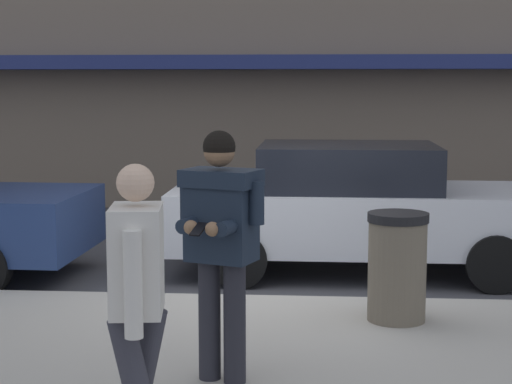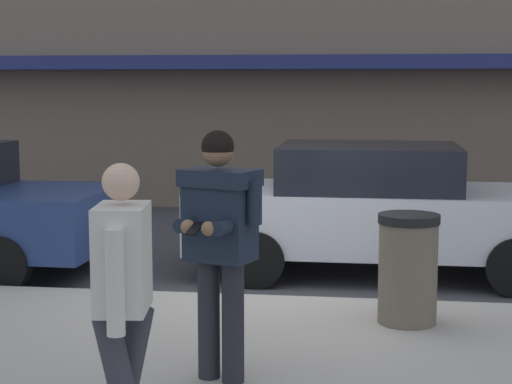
{
  "view_description": "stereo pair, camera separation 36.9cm",
  "coord_description": "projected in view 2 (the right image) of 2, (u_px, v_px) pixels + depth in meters",
  "views": [
    {
      "loc": [
        0.64,
        -8.59,
        2.28
      ],
      "look_at": [
        0.17,
        -2.51,
        1.49
      ],
      "focal_mm": 60.0,
      "sensor_mm": 36.0,
      "label": 1
    },
    {
      "loc": [
        1.01,
        -8.55,
        2.28
      ],
      "look_at": [
        0.17,
        -2.51,
        1.49
      ],
      "focal_mm": 60.0,
      "sensor_mm": 36.0,
      "label": 2
    }
  ],
  "objects": [
    {
      "name": "curb_paint_line",
      "position": [
        370.0,
        305.0,
        8.74
      ],
      "size": [
        28.0,
        0.12,
        0.01
      ],
      "primitive_type": "cube",
      "color": "silver",
      "rests_on": "ground"
    },
    {
      "name": "trash_bin",
      "position": [
        408.0,
        268.0,
        7.57
      ],
      "size": [
        0.55,
        0.55,
        0.98
      ],
      "color": "#665B4C",
      "rests_on": "sidewalk"
    },
    {
      "name": "parked_sedan_mid",
      "position": [
        380.0,
        208.0,
        10.06
      ],
      "size": [
        4.51,
        1.95,
        1.54
      ],
      "color": "silver",
      "rests_on": "ground"
    },
    {
      "name": "pedestrian_in_light_coat",
      "position": [
        123.0,
        292.0,
        4.8
      ],
      "size": [
        0.37,
        0.6,
        1.7
      ],
      "color": "#33333D",
      "rests_on": "sidewalk"
    },
    {
      "name": "man_texting_on_phone",
      "position": [
        219.0,
        228.0,
        6.03
      ],
      "size": [
        0.62,
        0.65,
        1.81
      ],
      "color": "#23232B",
      "rests_on": "sidewalk"
    },
    {
      "name": "ground_plane",
      "position": [
        273.0,
        303.0,
        8.83
      ],
      "size": [
        80.0,
        80.0,
        0.0
      ],
      "primitive_type": "plane",
      "color": "#3D3D42"
    }
  ]
}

